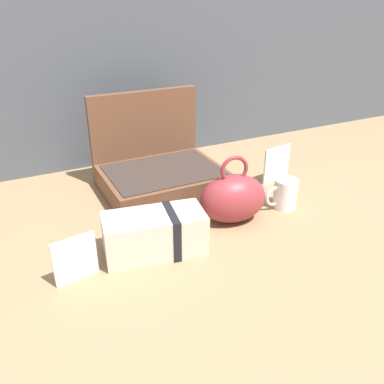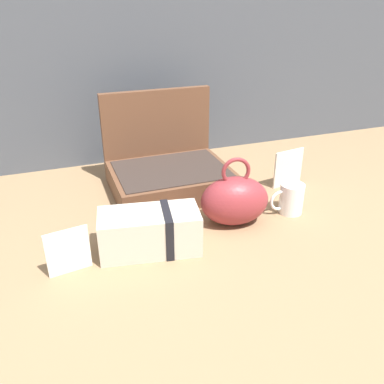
# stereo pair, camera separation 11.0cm
# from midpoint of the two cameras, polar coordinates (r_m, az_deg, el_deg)

# --- Properties ---
(ground_plane) EXTENTS (6.00, 6.00, 0.00)m
(ground_plane) POSITION_cam_midpoint_polar(r_m,az_deg,el_deg) (1.16, -3.77, -4.68)
(ground_plane) COLOR #8C6D4C
(open_suitcase) EXTENTS (0.38, 0.32, 0.31)m
(open_suitcase) POSITION_cam_midpoint_polar(r_m,az_deg,el_deg) (1.35, -7.00, 3.06)
(open_suitcase) COLOR brown
(open_suitcase) RESTS_ON ground_plane
(teal_pouch_handbag) EXTENTS (0.21, 0.16, 0.20)m
(teal_pouch_handbag) POSITION_cam_midpoint_polar(r_m,az_deg,el_deg) (1.15, 3.10, -0.93)
(teal_pouch_handbag) COLOR maroon
(teal_pouch_handbag) RESTS_ON ground_plane
(cream_toiletry_bag) EXTENTS (0.27, 0.16, 0.11)m
(cream_toiletry_bag) POSITION_cam_midpoint_polar(r_m,az_deg,el_deg) (1.03, -8.20, -5.94)
(cream_toiletry_bag) COLOR beige
(cream_toiletry_bag) RESTS_ON ground_plane
(coffee_mug) EXTENTS (0.11, 0.07, 0.09)m
(coffee_mug) POSITION_cam_midpoint_polar(r_m,az_deg,el_deg) (1.25, 10.54, -0.30)
(coffee_mug) COLOR white
(coffee_mug) RESTS_ON ground_plane
(info_card_left) EXTENTS (0.10, 0.02, 0.11)m
(info_card_left) POSITION_cam_midpoint_polar(r_m,az_deg,el_deg) (0.98, -19.37, -9.06)
(info_card_left) COLOR white
(info_card_left) RESTS_ON ground_plane
(poster_card_right) EXTENTS (0.12, 0.02, 0.13)m
(poster_card_right) POSITION_cam_midpoint_polar(r_m,az_deg,el_deg) (1.42, 9.74, 3.87)
(poster_card_right) COLOR silver
(poster_card_right) RESTS_ON ground_plane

